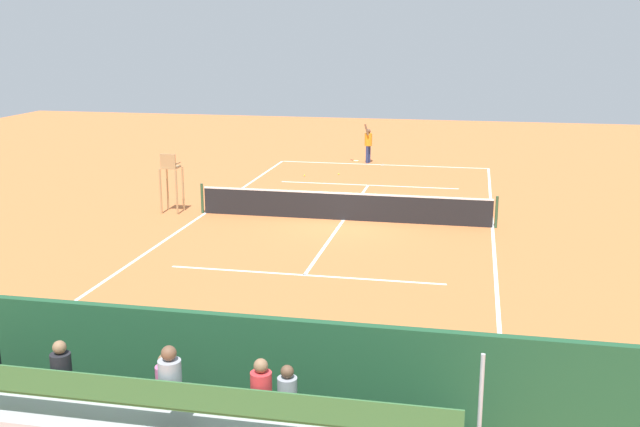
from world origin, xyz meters
TOP-DOWN VIEW (x-y plane):
  - ground_plane at (0.00, 0.00)m, footprint 60.00×60.00m
  - court_line_markings at (0.00, -0.04)m, footprint 10.10×22.20m
  - tennis_net at (0.00, 0.00)m, footprint 10.30×0.10m
  - backdrop_wall at (0.00, 14.00)m, footprint 18.00×0.16m
  - bleacher_stand at (0.02, 15.33)m, footprint 9.06×2.40m
  - umpire_chair at (6.20, 0.12)m, footprint 0.67×0.67m
  - courtside_bench at (-3.08, 13.27)m, footprint 1.80×0.40m
  - equipment_bag at (-1.34, 13.40)m, footprint 0.90×0.36m
  - tennis_player at (0.77, -11.40)m, footprint 0.45×0.56m
  - tennis_racket at (1.45, -11.80)m, footprint 0.53×0.50m
  - tennis_ball_near at (3.07, -7.46)m, footprint 0.07×0.07m
  - tennis_ball_far at (1.62, -8.07)m, footprint 0.07×0.07m

SIDE VIEW (x-z plane):
  - ground_plane at x=0.00m, z-range 0.00..0.00m
  - court_line_markings at x=0.00m, z-range 0.00..0.01m
  - tennis_racket at x=1.45m, z-range 0.00..0.03m
  - tennis_ball_near at x=3.07m, z-range 0.00..0.07m
  - tennis_ball_far at x=1.62m, z-range 0.00..0.07m
  - equipment_bag at x=-1.34m, z-range 0.00..0.36m
  - tennis_net at x=0.00m, z-range -0.03..1.04m
  - courtside_bench at x=-3.08m, z-range 0.09..1.02m
  - bleacher_stand at x=0.02m, z-range -0.32..2.16m
  - backdrop_wall at x=0.00m, z-range 0.00..2.00m
  - tennis_player at x=0.77m, z-range 0.05..1.98m
  - umpire_chair at x=6.20m, z-range 0.24..2.38m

